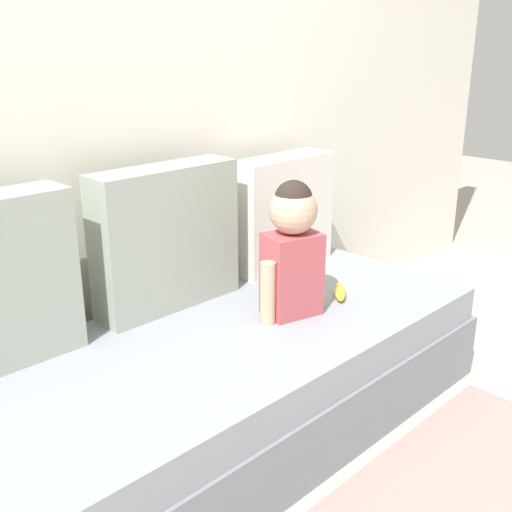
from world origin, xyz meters
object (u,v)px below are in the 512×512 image
object	(u,v)px
couch	(229,382)
throw_pillow_center	(167,238)
throw_pillow_right	(282,212)
toddler	(292,246)
banana	(340,292)

from	to	relation	value
couch	throw_pillow_center	bearing A→B (deg)	90.00
throw_pillow_right	throw_pillow_center	bearing A→B (deg)	180.00
couch	toddler	distance (m)	0.55
couch	toddler	world-z (taller)	toddler
throw_pillow_right	banana	bearing A→B (deg)	-104.33
couch	banana	xyz separation A→B (m)	(0.53, -0.08, 0.22)
couch	throw_pillow_right	xyz separation A→B (m)	(0.64, 0.34, 0.45)
throw_pillow_center	banana	distance (m)	0.72
throw_pillow_center	throw_pillow_right	distance (m)	0.64
throw_pillow_center	toddler	world-z (taller)	throw_pillow_center
throw_pillow_center	throw_pillow_right	bearing A→B (deg)	0.00
throw_pillow_right	banana	distance (m)	0.49
throw_pillow_center	throw_pillow_right	xyz separation A→B (m)	(0.64, 0.00, -0.02)
banana	couch	bearing A→B (deg)	171.28
throw_pillow_right	toddler	xyz separation A→B (m)	(-0.36, -0.39, 0.02)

